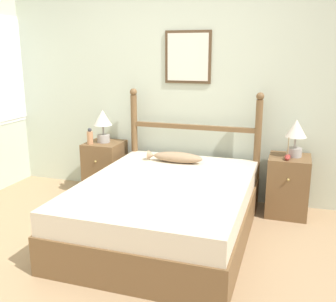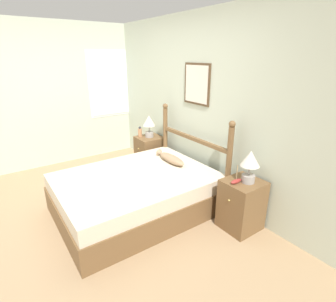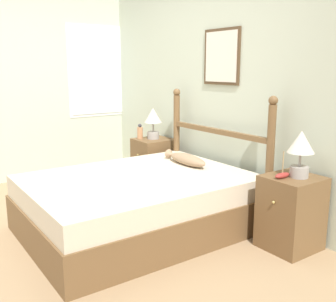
{
  "view_description": "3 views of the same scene",
  "coord_description": "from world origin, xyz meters",
  "px_view_note": "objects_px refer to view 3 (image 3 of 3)",
  "views": [
    {
      "loc": [
        1.28,
        -2.59,
        1.66
      ],
      "look_at": [
        0.14,
        0.91,
        0.72
      ],
      "focal_mm": 42.0,
      "sensor_mm": 36.0,
      "label": 1
    },
    {
      "loc": [
        2.98,
        -0.81,
        1.99
      ],
      "look_at": [
        0.3,
        1.06,
        0.78
      ],
      "focal_mm": 28.0,
      "sensor_mm": 36.0,
      "label": 2
    },
    {
      "loc": [
        3.2,
        -1.15,
        1.49
      ],
      "look_at": [
        0.24,
        0.93,
        0.72
      ],
      "focal_mm": 42.0,
      "sensor_mm": 36.0,
      "label": 3
    }
  ],
  "objects_px": {
    "bed": "(138,204)",
    "model_boat": "(282,175)",
    "nightstand_left": "(154,163)",
    "table_lamp_left": "(153,119)",
    "nightstand_right": "(291,213)",
    "bottle": "(140,132)",
    "fish_pillow": "(186,159)",
    "table_lamp_right": "(301,148)"
  },
  "relations": [
    {
      "from": "bottle",
      "to": "model_boat",
      "type": "height_order",
      "value": "model_boat"
    },
    {
      "from": "table_lamp_right",
      "to": "bottle",
      "type": "xyz_separation_m",
      "value": [
        -2.25,
        -0.14,
        -0.16
      ]
    },
    {
      "from": "nightstand_left",
      "to": "model_boat",
      "type": "bearing_deg",
      "value": -3.02
    },
    {
      "from": "nightstand_right",
      "to": "table_lamp_right",
      "type": "xyz_separation_m",
      "value": [
        0.04,
        0.02,
        0.55
      ]
    },
    {
      "from": "bed",
      "to": "nightstand_right",
      "type": "xyz_separation_m",
      "value": [
        1.05,
        0.85,
        0.05
      ]
    },
    {
      "from": "nightstand_left",
      "to": "table_lamp_left",
      "type": "relative_size",
      "value": 1.62
    },
    {
      "from": "bottle",
      "to": "fish_pillow",
      "type": "xyz_separation_m",
      "value": [
        1.06,
        -0.09,
        -0.13
      ]
    },
    {
      "from": "nightstand_right",
      "to": "fish_pillow",
      "type": "xyz_separation_m",
      "value": [
        -1.15,
        -0.21,
        0.26
      ]
    },
    {
      "from": "nightstand_right",
      "to": "bed",
      "type": "bearing_deg",
      "value": -141.01
    },
    {
      "from": "bed",
      "to": "nightstand_right",
      "type": "relative_size",
      "value": 3.21
    },
    {
      "from": "bottle",
      "to": "table_lamp_left",
      "type": "bearing_deg",
      "value": 49.83
    },
    {
      "from": "model_boat",
      "to": "fish_pillow",
      "type": "bearing_deg",
      "value": -174.63
    },
    {
      "from": "nightstand_left",
      "to": "table_lamp_right",
      "type": "relative_size",
      "value": 1.62
    },
    {
      "from": "nightstand_right",
      "to": "fish_pillow",
      "type": "height_order",
      "value": "fish_pillow"
    },
    {
      "from": "model_boat",
      "to": "table_lamp_left",
      "type": "bearing_deg",
      "value": 176.89
    },
    {
      "from": "nightstand_left",
      "to": "fish_pillow",
      "type": "distance_m",
      "value": 1.01
    },
    {
      "from": "table_lamp_left",
      "to": "model_boat",
      "type": "bearing_deg",
      "value": -3.11
    },
    {
      "from": "bed",
      "to": "model_boat",
      "type": "height_order",
      "value": "model_boat"
    },
    {
      "from": "table_lamp_left",
      "to": "table_lamp_right",
      "type": "bearing_deg",
      "value": 0.44
    },
    {
      "from": "bottle",
      "to": "fish_pillow",
      "type": "height_order",
      "value": "bottle"
    },
    {
      "from": "nightstand_left",
      "to": "model_boat",
      "type": "distance_m",
      "value": 2.1
    },
    {
      "from": "bed",
      "to": "fish_pillow",
      "type": "bearing_deg",
      "value": 99.04
    },
    {
      "from": "nightstand_left",
      "to": "fish_pillow",
      "type": "bearing_deg",
      "value": -12.78
    },
    {
      "from": "bed",
      "to": "nightstand_right",
      "type": "bearing_deg",
      "value": 38.99
    },
    {
      "from": "nightstand_right",
      "to": "bottle",
      "type": "height_order",
      "value": "bottle"
    },
    {
      "from": "bed",
      "to": "fish_pillow",
      "type": "height_order",
      "value": "fish_pillow"
    },
    {
      "from": "model_boat",
      "to": "fish_pillow",
      "type": "relative_size",
      "value": 0.37
    },
    {
      "from": "bed",
      "to": "model_boat",
      "type": "relative_size",
      "value": 8.97
    },
    {
      "from": "bed",
      "to": "nightstand_right",
      "type": "distance_m",
      "value": 1.35
    },
    {
      "from": "nightstand_left",
      "to": "model_boat",
      "type": "height_order",
      "value": "model_boat"
    },
    {
      "from": "bottle",
      "to": "model_boat",
      "type": "relative_size",
      "value": 0.85
    },
    {
      "from": "fish_pillow",
      "to": "bed",
      "type": "bearing_deg",
      "value": -80.96
    },
    {
      "from": "nightstand_left",
      "to": "table_lamp_right",
      "type": "bearing_deg",
      "value": 0.55
    },
    {
      "from": "table_lamp_left",
      "to": "fish_pillow",
      "type": "height_order",
      "value": "table_lamp_left"
    },
    {
      "from": "table_lamp_left",
      "to": "bottle",
      "type": "relative_size",
      "value": 2.04
    },
    {
      "from": "model_boat",
      "to": "nightstand_right",
      "type": "bearing_deg",
      "value": 77.22
    },
    {
      "from": "bed",
      "to": "nightstand_left",
      "type": "distance_m",
      "value": 1.35
    },
    {
      "from": "nightstand_left",
      "to": "fish_pillow",
      "type": "relative_size",
      "value": 1.03
    },
    {
      "from": "nightstand_right",
      "to": "nightstand_left",
      "type": "bearing_deg",
      "value": 180.0
    },
    {
      "from": "bed",
      "to": "table_lamp_left",
      "type": "distance_m",
      "value": 1.49
    },
    {
      "from": "table_lamp_left",
      "to": "nightstand_right",
      "type": "bearing_deg",
      "value": -0.11
    },
    {
      "from": "nightstand_right",
      "to": "table_lamp_left",
      "type": "relative_size",
      "value": 1.62
    }
  ]
}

